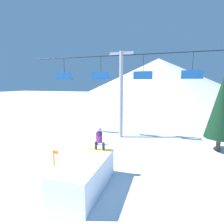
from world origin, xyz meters
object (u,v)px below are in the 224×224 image
object	(u,v)px
pine_tree_near	(222,106)
snowboarder	(100,139)
snow_ramp	(84,175)
distant_skier	(97,138)
trail_marker	(54,160)

from	to	relation	value
pine_tree_near	snowboarder	bearing A→B (deg)	-140.54
snow_ramp	pine_tree_near	xyz separation A→B (m)	(8.26, 8.21, 2.97)
snowboarder	pine_tree_near	size ratio (longest dim) A/B	0.22
snowboarder	distant_skier	bearing A→B (deg)	113.85
snow_ramp	distant_skier	bearing A→B (deg)	106.24
snow_ramp	snowboarder	distance (m)	2.23
trail_marker	pine_tree_near	bearing A→B (deg)	32.52
snow_ramp	pine_tree_near	bearing A→B (deg)	44.83
snow_ramp	trail_marker	distance (m)	2.96
trail_marker	distant_skier	world-z (taller)	trail_marker
snowboarder	trail_marker	bearing A→B (deg)	-172.27
trail_marker	distant_skier	xyz separation A→B (m)	(0.77, 5.34, -0.08)
snowboarder	trail_marker	world-z (taller)	snowboarder
snow_ramp	distant_skier	xyz separation A→B (m)	(-1.91, 6.57, -0.13)
snow_ramp	trail_marker	xyz separation A→B (m)	(-2.69, 1.23, -0.04)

